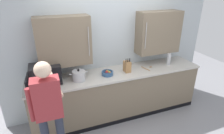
{
  "coord_description": "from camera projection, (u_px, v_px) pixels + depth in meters",
  "views": [
    {
      "loc": [
        -1.27,
        -2.35,
        2.47
      ],
      "look_at": [
        -0.15,
        0.58,
        1.1
      ],
      "focal_mm": 29.77,
      "sensor_mm": 36.0,
      "label": 1
    }
  ],
  "objects": [
    {
      "name": "back_wall_tiled",
      "position": [
        112.0,
        46.0,
        3.67
      ],
      "size": [
        4.31,
        0.44,
        2.59
      ],
      "color": "#B2BCC1",
      "rests_on": "ground_plane"
    },
    {
      "name": "ground_plane",
      "position": [
        131.0,
        132.0,
        3.41
      ],
      "size": [
        9.13,
        9.13,
        0.0
      ],
      "primitive_type": "plane",
      "color": "gray"
    },
    {
      "name": "stock_pot",
      "position": [
        79.0,
        76.0,
        3.22
      ],
      "size": [
        0.32,
        0.23,
        0.21
      ],
      "color": "#B7BABF",
      "rests_on": "counter_unit"
    },
    {
      "name": "person_figure",
      "position": [
        49.0,
        110.0,
        2.39
      ],
      "size": [
        0.44,
        0.66,
        1.68
      ],
      "color": "#282D3D",
      "rests_on": "ground_plane"
    },
    {
      "name": "knife_block",
      "position": [
        127.0,
        66.0,
        3.55
      ],
      "size": [
        0.11,
        0.15,
        0.28
      ],
      "color": "#A37547",
      "rests_on": "counter_unit"
    },
    {
      "name": "fruit_bowl",
      "position": [
        107.0,
        73.0,
        3.44
      ],
      "size": [
        0.22,
        0.22,
        0.1
      ],
      "color": "#335684",
      "rests_on": "counter_unit"
    },
    {
      "name": "counter_unit",
      "position": [
        118.0,
        93.0,
        3.76
      ],
      "size": [
        3.37,
        0.69,
        0.95
      ],
      "color": "#756651",
      "rests_on": "ground_plane"
    },
    {
      "name": "thermos_flask",
      "position": [
        169.0,
        59.0,
        3.87
      ],
      "size": [
        0.08,
        0.08,
        0.24
      ],
      "color": "#B7BABF",
      "rests_on": "counter_unit"
    },
    {
      "name": "wooden_spoon",
      "position": [
        148.0,
        68.0,
        3.74
      ],
      "size": [
        0.21,
        0.23,
        0.02
      ],
      "color": "#A37547",
      "rests_on": "counter_unit"
    },
    {
      "name": "microwave_oven",
      "position": [
        44.0,
        74.0,
        3.1
      ],
      "size": [
        0.53,
        0.7,
        0.33
      ],
      "color": "black",
      "rests_on": "counter_unit"
    }
  ]
}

